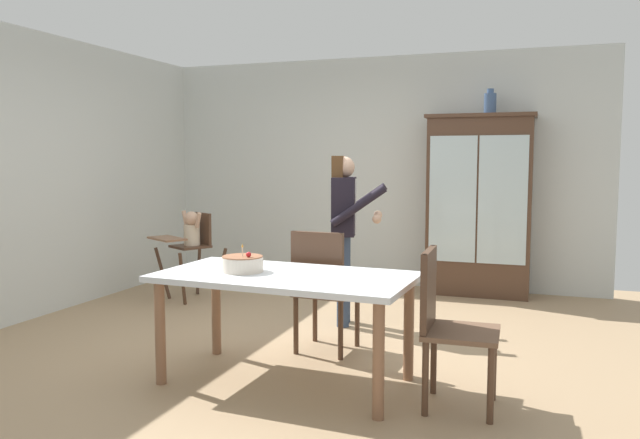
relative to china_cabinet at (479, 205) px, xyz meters
The scene contains 11 objects.
ground_plane 2.86m from the china_cabinet, 117.81° to the right, with size 6.24×6.24×0.00m, color tan.
wall_back 1.32m from the china_cabinet, 168.07° to the left, with size 5.32×0.06×2.70m, color silver.
wall_left 4.56m from the china_cabinet, 148.61° to the right, with size 0.06×5.32×2.70m, color silver.
china_cabinet is the anchor object (origin of this frame).
ceramic_vase 1.11m from the china_cabinet, ahead, with size 0.13×0.13×0.27m.
high_chair_with_toddler 3.16m from the china_cabinet, 156.14° to the right, with size 0.78×0.84×0.95m.
adult_person 1.97m from the china_cabinet, 121.05° to the right, with size 0.58×0.57×1.53m.
dining_table 3.39m from the china_cabinet, 106.41° to the right, with size 1.74×0.96×0.74m.
birthday_cake 3.50m from the china_cabinet, 111.14° to the right, with size 0.28×0.28×0.19m.
dining_chair_far_side 2.78m from the china_cabinet, 109.69° to the right, with size 0.47×0.47×0.96m.
dining_chair_right_end 3.33m from the china_cabinet, 88.06° to the right, with size 0.45×0.45×0.96m.
Camera 1 is at (1.88, -4.66, 1.51)m, focal length 35.06 mm.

